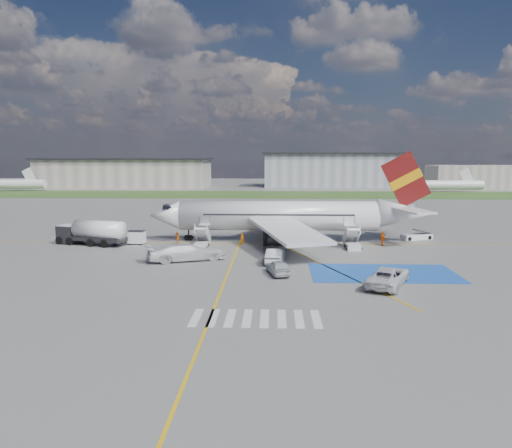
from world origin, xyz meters
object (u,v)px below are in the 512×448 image
at_px(airliner, 290,216).
at_px(van_white_a, 389,273).
at_px(car_silver_a, 278,267).
at_px(belt_loader, 417,237).
at_px(fuel_tanker, 92,235).
at_px(car_silver_b, 275,256).
at_px(van_white_b, 186,249).
at_px(gpu_cart, 136,238).

relative_size(airliner, van_white_a, 6.39).
relative_size(airliner, car_silver_a, 8.70).
height_order(airliner, belt_loader, airliner).
bearing_deg(fuel_tanker, car_silver_b, -5.52).
xyz_separation_m(car_silver_a, van_white_b, (-9.85, 6.04, 0.52)).
distance_m(fuel_tanker, van_white_a, 38.13).
bearing_deg(fuel_tanker, van_white_b, -15.98).
distance_m(belt_loader, van_white_a, 26.34).
height_order(gpu_cart, van_white_a, van_white_a).
bearing_deg(gpu_cart, car_silver_b, -24.36).
distance_m(gpu_cart, belt_loader, 37.37).
distance_m(fuel_tanker, car_silver_b, 25.34).
relative_size(belt_loader, car_silver_a, 1.13).
distance_m(fuel_tanker, car_silver_a, 28.03).
distance_m(car_silver_a, van_white_a, 10.28).
relative_size(fuel_tanker, belt_loader, 2.00).
bearing_deg(belt_loader, gpu_cart, 165.99).
xyz_separation_m(belt_loader, van_white_a, (-9.36, -24.61, 0.73)).
height_order(gpu_cart, car_silver_b, gpu_cart).
relative_size(fuel_tanker, car_silver_b, 1.96).
height_order(gpu_cart, van_white_b, van_white_b).
bearing_deg(belt_loader, van_white_a, -132.68).
xyz_separation_m(car_silver_a, van_white_a, (9.62, -3.62, 0.36)).
distance_m(fuel_tanker, van_white_b, 16.48).
relative_size(car_silver_a, car_silver_b, 0.87).
height_order(car_silver_a, car_silver_b, car_silver_b).
bearing_deg(belt_loader, airliner, 164.90).
xyz_separation_m(belt_loader, car_silver_b, (-19.25, -15.81, 0.46)).
distance_m(belt_loader, car_silver_b, 24.92).
height_order(airliner, gpu_cart, airliner).
distance_m(belt_loader, van_white_b, 32.48).
distance_m(gpu_cart, car_silver_b, 20.75).
relative_size(fuel_tanker, gpu_cart, 4.25).
bearing_deg(car_silver_b, car_silver_a, 98.38).
distance_m(airliner, gpu_cart, 20.11).
height_order(airliner, car_silver_b, airliner).
height_order(car_silver_b, van_white_a, van_white_a).
bearing_deg(van_white_a, airliner, -46.67).
bearing_deg(van_white_a, fuel_tanker, -5.64).
bearing_deg(car_silver_b, van_white_b, 0.22).
height_order(car_silver_a, van_white_a, van_white_a).
bearing_deg(car_silver_a, gpu_cart, -54.39).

